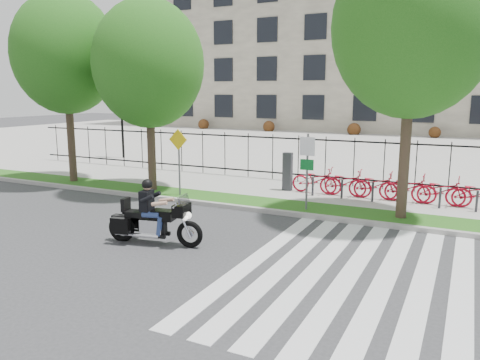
% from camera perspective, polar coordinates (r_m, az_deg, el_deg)
% --- Properties ---
extents(ground, '(120.00, 120.00, 0.00)m').
position_cam_1_polar(ground, '(12.52, -7.18, -7.92)').
color(ground, '#333335').
rests_on(ground, ground).
extents(curb, '(60.00, 0.20, 0.15)m').
position_cam_1_polar(curb, '(15.93, 0.96, -3.50)').
color(curb, '#9C9892').
rests_on(curb, ground).
extents(grass_verge, '(60.00, 1.50, 0.15)m').
position_cam_1_polar(grass_verge, '(16.68, 2.21, -2.85)').
color(grass_verge, '#1E5A16').
rests_on(grass_verge, ground).
extents(sidewalk, '(60.00, 3.50, 0.15)m').
position_cam_1_polar(sidewalk, '(18.94, 5.30, -1.26)').
color(sidewalk, '#A6A39B').
rests_on(sidewalk, ground).
extents(plaza, '(80.00, 34.00, 0.10)m').
position_cam_1_polar(plaza, '(35.70, 15.50, 3.97)').
color(plaza, '#A6A39B').
rests_on(plaza, ground).
extents(crosswalk_stripes, '(5.70, 8.00, 0.01)m').
position_cam_1_polar(crosswalk_stripes, '(10.78, 15.23, -11.31)').
color(crosswalk_stripes, silver).
rests_on(crosswalk_stripes, ground).
extents(iron_fence, '(30.00, 0.06, 2.00)m').
position_cam_1_polar(iron_fence, '(20.37, 7.12, 2.62)').
color(iron_fence, black).
rests_on(iron_fence, sidewalk).
extents(office_building, '(60.00, 21.90, 20.15)m').
position_cam_1_polar(office_building, '(55.51, 20.12, 16.24)').
color(office_building, gray).
rests_on(office_building, ground).
extents(lamp_post_left, '(1.06, 0.70, 4.25)m').
position_cam_1_polar(lamp_post_left, '(28.72, -14.27, 8.81)').
color(lamp_post_left, black).
rests_on(lamp_post_left, ground).
extents(street_tree_0, '(4.36, 4.36, 7.91)m').
position_cam_1_polar(street_tree_0, '(21.46, -20.51, 14.19)').
color(street_tree_0, '#3E2C21').
rests_on(street_tree_0, grass_verge).
extents(street_tree_1, '(4.23, 4.23, 7.31)m').
position_cam_1_polar(street_tree_1, '(18.60, -11.10, 13.69)').
color(street_tree_1, '#3E2C21').
rests_on(street_tree_1, grass_verge).
extents(street_tree_2, '(4.67, 4.67, 8.39)m').
position_cam_1_polar(street_tree_2, '(15.04, 20.34, 17.19)').
color(street_tree_2, '#3E2C21').
rests_on(street_tree_2, grass_verge).
extents(bike_share_station, '(10.05, 0.88, 1.50)m').
position_cam_1_polar(bike_share_station, '(17.44, 21.34, -1.01)').
color(bike_share_station, '#2D2D33').
rests_on(bike_share_station, sidewalk).
extents(sign_pole_regulatory, '(0.50, 0.09, 2.50)m').
position_cam_1_polar(sign_pole_regulatory, '(15.35, 8.18, 2.20)').
color(sign_pole_regulatory, '#59595B').
rests_on(sign_pole_regulatory, grass_verge).
extents(sign_pole_warning, '(0.78, 0.09, 2.49)m').
position_cam_1_polar(sign_pole_warning, '(17.53, -7.48, 3.27)').
color(sign_pole_warning, '#59595B').
rests_on(sign_pole_warning, grass_verge).
extents(motorcycle_rider, '(2.71, 1.02, 2.10)m').
position_cam_1_polar(motorcycle_rider, '(12.55, -10.49, -4.63)').
color(motorcycle_rider, black).
rests_on(motorcycle_rider, ground).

